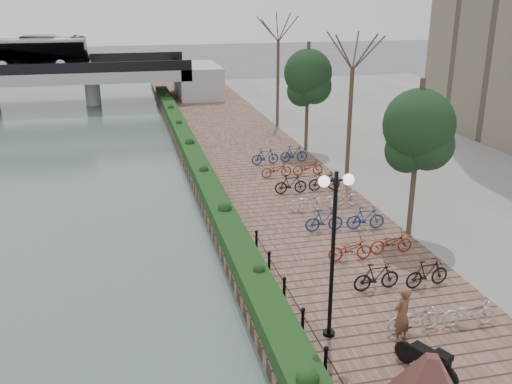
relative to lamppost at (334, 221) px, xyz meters
name	(u,v)px	position (x,y,z in m)	size (l,w,h in m)	color
promenade	(267,184)	(1.90, 14.87, -3.89)	(8.00, 75.00, 0.50)	brown
hedge	(198,165)	(-1.50, 17.37, -3.34)	(1.10, 56.00, 0.60)	#153613
chain_fence	(314,339)	(-0.70, -0.63, -3.29)	(0.10, 14.10, 0.70)	black
lamppost	(334,221)	(0.00, 0.00, 0.00)	(1.02, 0.32, 5.07)	black
motorcycle	(426,358)	(1.82, -2.35, -3.12)	(0.52, 1.67, 1.04)	black
pedestrian	(402,314)	(1.90, -0.78, -2.76)	(0.64, 0.42, 1.76)	brown
bicycle_parking	(335,210)	(3.40, 8.47, -3.17)	(2.40, 19.89, 1.00)	silver
street_trees	(377,139)	(5.90, 10.05, -0.45)	(3.20, 37.12, 6.80)	#3D2E24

